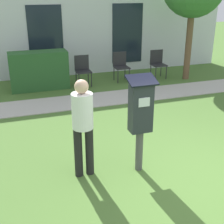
{
  "coord_description": "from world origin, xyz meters",
  "views": [
    {
      "loc": [
        -2.64,
        -3.42,
        2.81
      ],
      "look_at": [
        -1.24,
        0.73,
        1.05
      ],
      "focal_mm": 50.0,
      "sensor_mm": 36.0,
      "label": 1
    }
  ],
  "objects_px": {
    "parking_meter": "(141,112)",
    "outdoor_chair_middle": "(121,64)",
    "outdoor_chair_right": "(158,62)",
    "person_standing": "(83,121)",
    "outdoor_chair_left": "(83,68)"
  },
  "relations": [
    {
      "from": "outdoor_chair_middle",
      "to": "outdoor_chair_right",
      "type": "xyz_separation_m",
      "value": [
        1.27,
        -0.07,
        0.0
      ]
    },
    {
      "from": "person_standing",
      "to": "outdoor_chair_middle",
      "type": "bearing_deg",
      "value": 72.64
    },
    {
      "from": "parking_meter",
      "to": "outdoor_chair_right",
      "type": "distance_m",
      "value": 5.77
    },
    {
      "from": "person_standing",
      "to": "outdoor_chair_right",
      "type": "xyz_separation_m",
      "value": [
        3.7,
        4.87,
        -0.4
      ]
    },
    {
      "from": "person_standing",
      "to": "outdoor_chair_right",
      "type": "height_order",
      "value": "person_standing"
    },
    {
      "from": "parking_meter",
      "to": "outdoor_chair_left",
      "type": "bearing_deg",
      "value": 86.79
    },
    {
      "from": "person_standing",
      "to": "outdoor_chair_left",
      "type": "bearing_deg",
      "value": 85.3
    },
    {
      "from": "person_standing",
      "to": "outdoor_chair_middle",
      "type": "relative_size",
      "value": 1.76
    },
    {
      "from": "outdoor_chair_left",
      "to": "outdoor_chair_right",
      "type": "height_order",
      "value": "same"
    },
    {
      "from": "person_standing",
      "to": "outdoor_chair_right",
      "type": "distance_m",
      "value": 6.13
    },
    {
      "from": "person_standing",
      "to": "outdoor_chair_left",
      "type": "height_order",
      "value": "person_standing"
    },
    {
      "from": "parking_meter",
      "to": "outdoor_chair_middle",
      "type": "relative_size",
      "value": 1.77
    },
    {
      "from": "outdoor_chair_left",
      "to": "outdoor_chair_right",
      "type": "relative_size",
      "value": 1.0
    },
    {
      "from": "outdoor_chair_right",
      "to": "outdoor_chair_left",
      "type": "bearing_deg",
      "value": 174.0
    },
    {
      "from": "outdoor_chair_middle",
      "to": "person_standing",
      "type": "bearing_deg",
      "value": -103.7
    }
  ]
}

